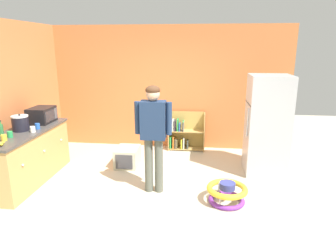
% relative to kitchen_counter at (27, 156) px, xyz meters
% --- Properties ---
extents(ground_plane, '(12.00, 12.00, 0.00)m').
position_rel_kitchen_counter_xyz_m(ground_plane, '(2.20, -0.19, -0.45)').
color(ground_plane, beige).
rests_on(ground_plane, ground).
extents(back_wall, '(5.20, 0.06, 2.70)m').
position_rel_kitchen_counter_xyz_m(back_wall, '(2.20, 2.14, 0.90)').
color(back_wall, '#CB713C').
rests_on(back_wall, ground).
extents(left_side_wall, '(0.06, 2.99, 2.70)m').
position_rel_kitchen_counter_xyz_m(left_side_wall, '(-0.43, 0.61, 0.90)').
color(left_side_wall, '#CF7541').
rests_on(left_side_wall, ground).
extents(kitchen_counter, '(0.65, 1.88, 0.90)m').
position_rel_kitchen_counter_xyz_m(kitchen_counter, '(0.00, 0.00, 0.00)').
color(kitchen_counter, tan).
rests_on(kitchen_counter, ground).
extents(refrigerator, '(0.73, 0.68, 1.78)m').
position_rel_kitchen_counter_xyz_m(refrigerator, '(4.07, 0.86, 0.44)').
color(refrigerator, '#B7BABF').
rests_on(refrigerator, ground).
extents(bookshelf, '(0.80, 0.28, 0.85)m').
position_rel_kitchen_counter_xyz_m(bookshelf, '(2.53, 1.95, -0.08)').
color(bookshelf, tan).
rests_on(bookshelf, ground).
extents(standing_person, '(0.57, 0.22, 1.70)m').
position_rel_kitchen_counter_xyz_m(standing_person, '(2.19, -0.12, 0.58)').
color(standing_person, '#55584D').
rests_on(standing_person, ground).
extents(baby_walker, '(0.60, 0.60, 0.32)m').
position_rel_kitchen_counter_xyz_m(baby_walker, '(3.32, -0.36, -0.29)').
color(baby_walker, purple).
rests_on(baby_walker, ground).
extents(pet_carrier, '(0.42, 0.55, 0.36)m').
position_rel_kitchen_counter_xyz_m(pet_carrier, '(1.51, 0.86, -0.27)').
color(pet_carrier, beige).
rests_on(pet_carrier, ground).
extents(microwave, '(0.37, 0.48, 0.28)m').
position_rel_kitchen_counter_xyz_m(microwave, '(0.02, 0.56, 0.59)').
color(microwave, black).
rests_on(microwave, kitchen_counter).
extents(crock_pot, '(0.27, 0.27, 0.28)m').
position_rel_kitchen_counter_xyz_m(crock_pot, '(-0.05, 0.00, 0.58)').
color(crock_pot, black).
rests_on(crock_pot, kitchen_counter).
extents(banana_bunch, '(0.15, 0.16, 0.04)m').
position_rel_kitchen_counter_xyz_m(banana_bunch, '(0.12, -0.75, 0.48)').
color(banana_bunch, yellow).
rests_on(banana_bunch, kitchen_counter).
extents(green_glass_bottle, '(0.07, 0.07, 0.25)m').
position_rel_kitchen_counter_xyz_m(green_glass_bottle, '(-0.18, -0.30, 0.55)').
color(green_glass_bottle, '#33753D').
rests_on(green_glass_bottle, kitchen_counter).
extents(white_cup, '(0.08, 0.08, 0.09)m').
position_rel_kitchen_counter_xyz_m(white_cup, '(0.20, -0.06, 0.50)').
color(white_cup, white).
rests_on(white_cup, kitchen_counter).
extents(yellow_cup, '(0.08, 0.08, 0.09)m').
position_rel_kitchen_counter_xyz_m(yellow_cup, '(0.03, -0.54, 0.50)').
color(yellow_cup, yellow).
rests_on(yellow_cup, kitchen_counter).
extents(blue_cup, '(0.08, 0.08, 0.09)m').
position_rel_kitchen_counter_xyz_m(blue_cup, '(0.17, 0.13, 0.50)').
color(blue_cup, blue).
rests_on(blue_cup, kitchen_counter).
extents(green_cup, '(0.08, 0.08, 0.09)m').
position_rel_kitchen_counter_xyz_m(green_cup, '(0.01, -0.37, 0.50)').
color(green_cup, green).
rests_on(green_cup, kitchen_counter).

